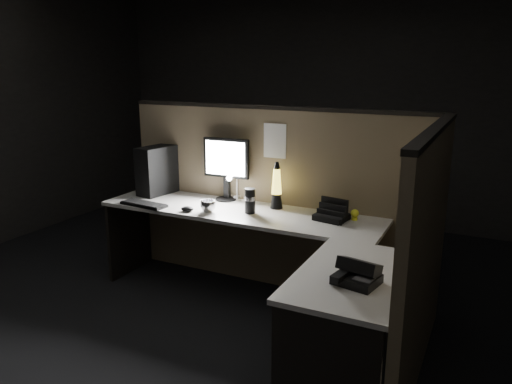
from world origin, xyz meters
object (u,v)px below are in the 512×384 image
at_px(monitor, 226,163).
at_px(desk_phone, 357,274).
at_px(keyboard, 144,204).
at_px(lava_lamp, 277,189).
at_px(pc_tower, 159,170).

height_order(monitor, desk_phone, monitor).
relative_size(monitor, keyboard, 1.29).
bearing_deg(keyboard, monitor, 46.89).
bearing_deg(lava_lamp, monitor, 174.25).
bearing_deg(pc_tower, lava_lamp, 10.50).
bearing_deg(lava_lamp, keyboard, -157.61).
bearing_deg(pc_tower, desk_phone, -17.92).
bearing_deg(desk_phone, keyboard, 172.17).
xyz_separation_m(keyboard, desk_phone, (1.95, -0.68, 0.04)).
xyz_separation_m(pc_tower, monitor, (0.65, 0.07, 0.10)).
distance_m(pc_tower, lava_lamp, 1.13).
relative_size(pc_tower, keyboard, 1.04).
height_order(pc_tower, keyboard, pc_tower).
bearing_deg(lava_lamp, desk_phone, -49.05).
distance_m(pc_tower, keyboard, 0.46).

